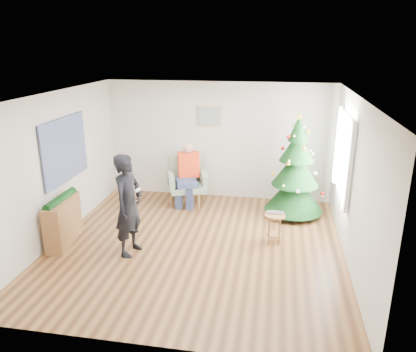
% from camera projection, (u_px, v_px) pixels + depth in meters
% --- Properties ---
extents(floor, '(5.00, 5.00, 0.00)m').
position_uv_depth(floor, '(196.00, 246.00, 7.08)').
color(floor, brown).
rests_on(floor, ground).
extents(ceiling, '(5.00, 5.00, 0.00)m').
position_uv_depth(ceiling, '(195.00, 96.00, 6.27)').
color(ceiling, white).
rests_on(ceiling, wall_back).
extents(wall_back, '(5.00, 0.00, 5.00)m').
position_uv_depth(wall_back, '(218.00, 141.00, 9.01)').
color(wall_back, silver).
rests_on(wall_back, floor).
extents(wall_front, '(5.00, 0.00, 5.00)m').
position_uv_depth(wall_front, '(149.00, 247.00, 4.34)').
color(wall_front, silver).
rests_on(wall_front, floor).
extents(wall_left, '(0.00, 5.00, 5.00)m').
position_uv_depth(wall_left, '(56.00, 168.00, 7.08)').
color(wall_left, silver).
rests_on(wall_left, floor).
extents(wall_right, '(0.00, 5.00, 5.00)m').
position_uv_depth(wall_right, '(354.00, 184.00, 6.26)').
color(wall_right, silver).
rests_on(wall_right, floor).
extents(window_panel, '(0.04, 1.30, 1.40)m').
position_uv_depth(window_panel, '(344.00, 155.00, 7.14)').
color(window_panel, white).
rests_on(window_panel, wall_right).
extents(curtains, '(0.05, 1.75, 1.50)m').
position_uv_depth(curtains, '(342.00, 155.00, 7.15)').
color(curtains, white).
rests_on(curtains, wall_right).
extents(christmas_tree, '(1.18, 1.18, 2.13)m').
position_uv_depth(christmas_tree, '(296.00, 170.00, 8.08)').
color(christmas_tree, '#3F2816').
rests_on(christmas_tree, floor).
extents(stool, '(0.36, 0.36, 0.55)m').
position_uv_depth(stool, '(274.00, 228.00, 7.12)').
color(stool, brown).
rests_on(stool, floor).
extents(laptop, '(0.30, 0.19, 0.02)m').
position_uv_depth(laptop, '(275.00, 214.00, 7.03)').
color(laptop, silver).
rests_on(laptop, stool).
extents(armchair, '(0.97, 0.95, 1.03)m').
position_uv_depth(armchair, '(187.00, 186.00, 8.90)').
color(armchair, gray).
rests_on(armchair, floor).
extents(seated_person, '(0.56, 0.72, 1.35)m').
position_uv_depth(seated_person, '(187.00, 173.00, 8.74)').
color(seated_person, navy).
rests_on(seated_person, armchair).
extents(standing_man, '(0.53, 0.70, 1.72)m').
position_uv_depth(standing_man, '(129.00, 205.00, 6.61)').
color(standing_man, black).
rests_on(standing_man, floor).
extents(game_controller, '(0.06, 0.13, 0.04)m').
position_uv_depth(game_controller, '(138.00, 190.00, 6.46)').
color(game_controller, white).
rests_on(game_controller, standing_man).
extents(console, '(0.42, 1.03, 0.80)m').
position_uv_depth(console, '(63.00, 222.00, 7.09)').
color(console, brown).
rests_on(console, floor).
extents(garland, '(0.14, 0.90, 0.14)m').
position_uv_depth(garland, '(60.00, 199.00, 6.96)').
color(garland, black).
rests_on(garland, console).
extents(tapestry, '(0.03, 1.50, 1.15)m').
position_uv_depth(tapestry, '(65.00, 150.00, 7.28)').
color(tapestry, black).
rests_on(tapestry, wall_left).
extents(framed_picture, '(0.52, 0.05, 0.42)m').
position_uv_depth(framed_picture, '(209.00, 116.00, 8.84)').
color(framed_picture, tan).
rests_on(framed_picture, wall_back).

